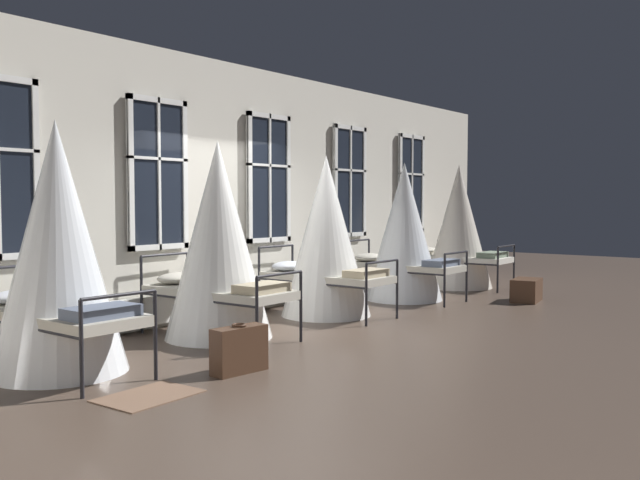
# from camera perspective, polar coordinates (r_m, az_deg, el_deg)

# --- Properties ---
(ground) EXTENTS (29.08, 29.08, 0.00)m
(ground) POSITION_cam_1_polar(r_m,az_deg,el_deg) (9.01, -2.47, -7.18)
(ground) COLOR #4C3D33
(back_wall_with_windows) EXTENTS (15.54, 0.10, 3.57)m
(back_wall_with_windows) POSITION_cam_1_polar(r_m,az_deg,el_deg) (9.83, -8.74, 4.11)
(back_wall_with_windows) COLOR beige
(back_wall_with_windows) RESTS_ON ground
(window_bank) EXTENTS (11.33, 0.10, 2.86)m
(window_bank) POSITION_cam_1_polar(r_m,az_deg,el_deg) (9.76, -8.22, -0.15)
(window_bank) COLOR black
(window_bank) RESTS_ON ground
(cot_second) EXTENTS (1.28, 1.93, 2.39)m
(cot_second) POSITION_cam_1_polar(r_m,az_deg,el_deg) (7.00, -20.68, -0.79)
(cot_second) COLOR black
(cot_second) RESTS_ON ground
(cot_third) EXTENTS (1.28, 1.94, 2.34)m
(cot_third) POSITION_cam_1_polar(r_m,az_deg,el_deg) (8.33, -8.33, -0.18)
(cot_third) COLOR black
(cot_third) RESTS_ON ground
(cot_fourth) EXTENTS (1.28, 1.93, 2.27)m
(cot_fourth) POSITION_cam_1_polar(r_m,az_deg,el_deg) (9.86, 0.49, 0.18)
(cot_fourth) COLOR black
(cot_fourth) RESTS_ON ground
(cot_fifth) EXTENTS (1.28, 1.93, 2.26)m
(cot_fifth) POSITION_cam_1_polar(r_m,az_deg,el_deg) (11.56, 6.88, 0.57)
(cot_fifth) COLOR black
(cot_fifth) RESTS_ON ground
(cot_sixth) EXTENTS (1.28, 1.94, 2.32)m
(cot_sixth) POSITION_cam_1_polar(r_m,az_deg,el_deg) (13.38, 11.24, 1.00)
(cot_sixth) COLOR black
(cot_sixth) RESTS_ON ground
(rug_second) EXTENTS (0.82, 0.59, 0.01)m
(rug_second) POSITION_cam_1_polar(r_m,az_deg,el_deg) (6.10, -13.83, -12.27)
(rug_second) COLOR brown
(rug_second) RESTS_ON ground
(suitcase_dark) EXTENTS (0.58, 0.27, 0.47)m
(suitcase_dark) POSITION_cam_1_polar(r_m,az_deg,el_deg) (6.70, -6.62, -8.88)
(suitcase_dark) COLOR #472D1E
(suitcase_dark) RESTS_ON ground
(travel_trunk) EXTENTS (0.70, 0.51, 0.37)m
(travel_trunk) POSITION_cam_1_polar(r_m,az_deg,el_deg) (11.80, 16.52, -3.95)
(travel_trunk) COLOR #472D1E
(travel_trunk) RESTS_ON ground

